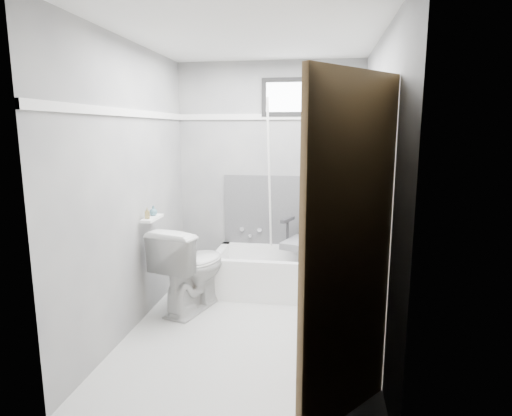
% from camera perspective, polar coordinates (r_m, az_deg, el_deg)
% --- Properties ---
extents(floor, '(2.60, 2.60, 0.00)m').
position_cam_1_polar(floor, '(3.79, -0.83, -16.05)').
color(floor, silver).
rests_on(floor, ground).
extents(ceiling, '(2.60, 2.60, 0.00)m').
position_cam_1_polar(ceiling, '(3.46, -0.94, 22.31)').
color(ceiling, silver).
rests_on(ceiling, floor).
extents(wall_back, '(2.00, 0.02, 2.40)m').
position_cam_1_polar(wall_back, '(4.70, 1.75, 4.49)').
color(wall_back, slate).
rests_on(wall_back, floor).
extents(wall_front, '(2.00, 0.02, 2.40)m').
position_cam_1_polar(wall_front, '(2.17, -6.59, -2.64)').
color(wall_front, slate).
rests_on(wall_front, floor).
extents(wall_left, '(0.02, 2.60, 2.40)m').
position_cam_1_polar(wall_left, '(3.72, -16.27, 2.48)').
color(wall_left, slate).
rests_on(wall_left, floor).
extents(wall_right, '(0.02, 2.60, 2.40)m').
position_cam_1_polar(wall_right, '(3.40, 15.97, 1.79)').
color(wall_right, slate).
rests_on(wall_right, floor).
extents(bathtub, '(1.50, 0.70, 0.42)m').
position_cam_1_polar(bathtub, '(4.53, 4.03, -8.62)').
color(bathtub, white).
rests_on(bathtub, floor).
extents(office_chair, '(0.69, 0.69, 0.93)m').
position_cam_1_polar(office_chair, '(4.46, 6.96, -3.94)').
color(office_chair, slate).
rests_on(office_chair, bathtub).
extents(toilet, '(0.67, 0.91, 0.80)m').
position_cam_1_polar(toilet, '(4.12, -8.56, -7.90)').
color(toilet, silver).
rests_on(toilet, floor).
extents(door, '(0.78, 0.78, 2.00)m').
position_cam_1_polar(door, '(2.21, 19.29, -8.32)').
color(door, '#523A1E').
rests_on(door, floor).
extents(window, '(0.66, 0.04, 0.40)m').
position_cam_1_polar(window, '(4.65, 4.95, 14.51)').
color(window, black).
rests_on(window, wall_back).
extents(backerboard, '(1.50, 0.02, 0.78)m').
position_cam_1_polar(backerboard, '(4.72, 4.72, -0.42)').
color(backerboard, '#4C4C4F').
rests_on(backerboard, wall_back).
extents(trim_back, '(2.00, 0.02, 0.06)m').
position_cam_1_polar(trim_back, '(4.66, 1.78, 12.07)').
color(trim_back, white).
rests_on(trim_back, wall_back).
extents(trim_left, '(0.02, 2.60, 0.06)m').
position_cam_1_polar(trim_left, '(3.68, -16.59, 12.07)').
color(trim_left, white).
rests_on(trim_left, wall_left).
extents(pole, '(0.02, 0.50, 1.90)m').
position_cam_1_polar(pole, '(4.48, 1.83, 2.25)').
color(pole, white).
rests_on(pole, bathtub).
extents(shelf, '(0.10, 0.32, 0.02)m').
position_cam_1_polar(shelf, '(3.96, -13.68, -1.34)').
color(shelf, white).
rests_on(shelf, wall_left).
extents(soap_bottle_a, '(0.06, 0.06, 0.09)m').
position_cam_1_polar(soap_bottle_a, '(3.88, -14.31, -0.63)').
color(soap_bottle_a, olive).
rests_on(soap_bottle_a, shelf).
extents(soap_bottle_b, '(0.10, 0.10, 0.09)m').
position_cam_1_polar(soap_bottle_b, '(4.00, -13.53, -0.33)').
color(soap_bottle_b, slate).
rests_on(soap_bottle_b, shelf).
extents(faucet, '(0.26, 0.10, 0.16)m').
position_cam_1_polar(faucet, '(4.81, -0.70, -3.24)').
color(faucet, silver).
rests_on(faucet, wall_back).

